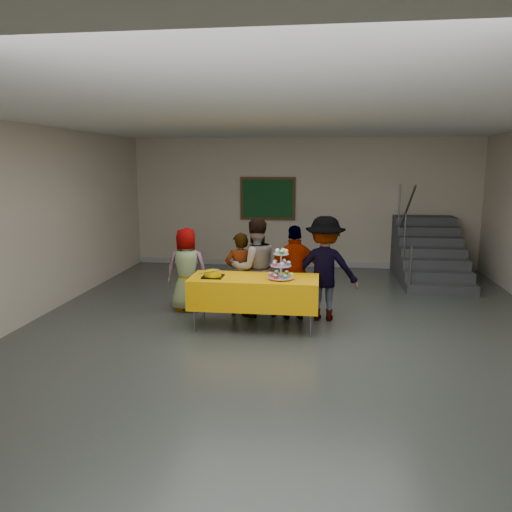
# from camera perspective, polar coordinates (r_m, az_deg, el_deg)

# --- Properties ---
(room_shell) EXTENTS (10.00, 10.04, 3.02)m
(room_shell) POSITION_cam_1_polar(r_m,az_deg,el_deg) (6.73, 3.92, 8.12)
(room_shell) COLOR #4C514C
(room_shell) RESTS_ON ground
(bake_table) EXTENTS (1.88, 0.78, 0.77)m
(bake_table) POSITION_cam_1_polar(r_m,az_deg,el_deg) (7.36, -0.20, -4.07)
(bake_table) COLOR #595960
(bake_table) RESTS_ON ground
(cupcake_stand) EXTENTS (0.38, 0.38, 0.44)m
(cupcake_stand) POSITION_cam_1_polar(r_m,az_deg,el_deg) (7.16, 2.87, -1.23)
(cupcake_stand) COLOR silver
(cupcake_stand) RESTS_ON bake_table
(bear_cake) EXTENTS (0.32, 0.36, 0.12)m
(bear_cake) POSITION_cam_1_polar(r_m,az_deg,el_deg) (7.33, -4.94, -1.98)
(bear_cake) COLOR black
(bear_cake) RESTS_ON bake_table
(schoolchild_a) EXTENTS (0.72, 0.51, 1.39)m
(schoolchild_a) POSITION_cam_1_polar(r_m,az_deg,el_deg) (8.30, -7.93, -1.52)
(schoolchild_a) COLOR slate
(schoolchild_a) RESTS_ON ground
(schoolchild_b) EXTENTS (0.53, 0.39, 1.34)m
(schoolchild_b) POSITION_cam_1_polar(r_m,az_deg,el_deg) (7.97, -1.79, -2.08)
(schoolchild_b) COLOR slate
(schoolchild_b) RESTS_ON ground
(schoolchild_c) EXTENTS (0.93, 0.84, 1.56)m
(schoolchild_c) POSITION_cam_1_polar(r_m,az_deg,el_deg) (7.91, -0.11, -1.36)
(schoolchild_c) COLOR slate
(schoolchild_c) RESTS_ON ground
(schoolchild_d) EXTENTS (0.92, 0.50, 1.48)m
(schoolchild_d) POSITION_cam_1_polar(r_m,az_deg,el_deg) (7.78, 4.50, -1.91)
(schoolchild_d) COLOR slate
(schoolchild_d) RESTS_ON ground
(schoolchild_e) EXTENTS (1.09, 0.68, 1.62)m
(schoolchild_e) POSITION_cam_1_polar(r_m,az_deg,el_deg) (7.79, 7.84, -1.42)
(schoolchild_e) COLOR slate
(schoolchild_e) RESTS_ON ground
(staircase) EXTENTS (1.30, 2.40, 2.04)m
(staircase) POSITION_cam_1_polar(r_m,az_deg,el_deg) (11.23, 19.01, 0.09)
(staircase) COLOR #424447
(staircase) RESTS_ON ground
(noticeboard) EXTENTS (1.30, 0.05, 1.00)m
(noticeboard) POSITION_cam_1_polar(r_m,az_deg,el_deg) (11.75, 1.35, 6.57)
(noticeboard) COLOR #472B16
(noticeboard) RESTS_ON ground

